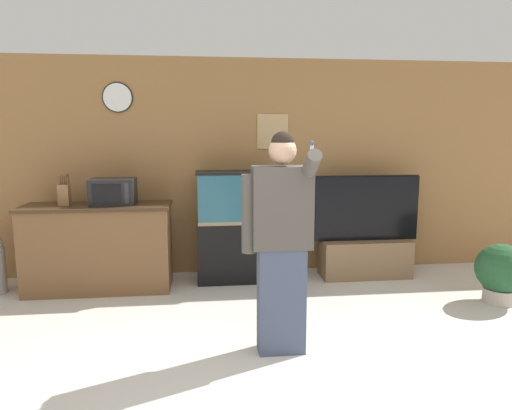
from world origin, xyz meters
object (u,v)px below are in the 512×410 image
(counter_island, at_px, (99,247))
(microwave, at_px, (113,191))
(potted_plant, at_px, (501,271))
(aquarium_on_stand, at_px, (241,227))
(tv_on_stand, at_px, (365,247))
(knife_block, at_px, (64,194))
(person_standing, at_px, (281,240))

(counter_island, height_order, microwave, microwave)
(counter_island, distance_m, potted_plant, 4.23)
(aquarium_on_stand, bearing_deg, tv_on_stand, -0.42)
(aquarium_on_stand, xyz_separation_m, potted_plant, (2.57, -1.02, -0.31))
(knife_block, relative_size, potted_plant, 0.54)
(microwave, xyz_separation_m, tv_on_stand, (2.90, 0.10, -0.73))
(aquarium_on_stand, relative_size, person_standing, 0.74)
(counter_island, distance_m, tv_on_stand, 3.08)
(counter_island, relative_size, potted_plant, 2.57)
(counter_island, distance_m, aquarium_on_stand, 1.59)
(knife_block, distance_m, person_standing, 2.66)
(knife_block, height_order, potted_plant, knife_block)
(counter_island, bearing_deg, knife_block, 178.48)
(microwave, xyz_separation_m, knife_block, (-0.51, -0.01, -0.01))
(counter_island, xyz_separation_m, aquarium_on_stand, (1.57, 0.14, 0.17))
(tv_on_stand, distance_m, potted_plant, 1.46)
(counter_island, xyz_separation_m, person_standing, (1.74, -1.65, 0.43))
(tv_on_stand, xyz_separation_m, potted_plant, (1.07, -1.00, -0.03))
(knife_block, xyz_separation_m, aquarium_on_stand, (1.90, 0.13, -0.43))
(microwave, relative_size, potted_plant, 0.77)
(microwave, bearing_deg, tv_on_stand, 2.06)
(counter_island, bearing_deg, aquarium_on_stand, 4.95)
(person_standing, bearing_deg, potted_plant, 17.90)
(knife_block, height_order, tv_on_stand, knife_block)
(tv_on_stand, bearing_deg, counter_island, -177.67)
(tv_on_stand, height_order, potted_plant, tv_on_stand)
(person_standing, bearing_deg, knife_block, 141.25)
(knife_block, relative_size, person_standing, 0.19)
(microwave, height_order, person_standing, person_standing)
(person_standing, xyz_separation_m, potted_plant, (2.40, 0.77, -0.57))
(knife_block, xyz_separation_m, tv_on_stand, (3.41, 0.12, -0.72))
(potted_plant, bearing_deg, person_standing, -162.10)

